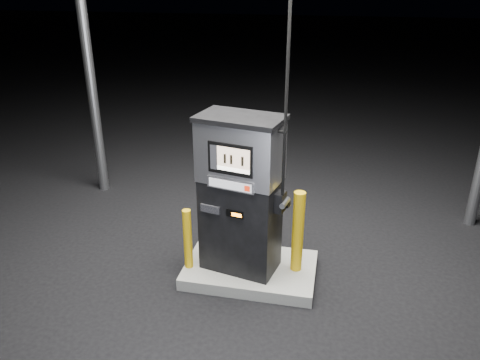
# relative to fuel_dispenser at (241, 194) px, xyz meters

# --- Properties ---
(ground) EXTENTS (80.00, 80.00, 0.00)m
(ground) POSITION_rel_fuel_dispenser_xyz_m (0.12, 0.03, -1.13)
(ground) COLOR black
(ground) RESTS_ON ground
(pump_island) EXTENTS (1.60, 1.00, 0.15)m
(pump_island) POSITION_rel_fuel_dispenser_xyz_m (0.12, 0.03, -1.06)
(pump_island) COLOR slate
(pump_island) RESTS_ON ground
(fuel_dispenser) EXTENTS (1.10, 0.75, 3.97)m
(fuel_dispenser) POSITION_rel_fuel_dispenser_xyz_m (0.00, 0.00, 0.00)
(fuel_dispenser) COLOR black
(fuel_dispenser) RESTS_ON pump_island
(bollard_left) EXTENTS (0.12, 0.12, 0.78)m
(bollard_left) POSITION_rel_fuel_dispenser_xyz_m (-0.62, -0.15, -0.59)
(bollard_left) COLOR gold
(bollard_left) RESTS_ON pump_island
(bollard_right) EXTENTS (0.18, 0.18, 1.03)m
(bollard_right) POSITION_rel_fuel_dispenser_xyz_m (0.68, 0.07, -0.47)
(bollard_right) COLOR gold
(bollard_right) RESTS_ON pump_island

